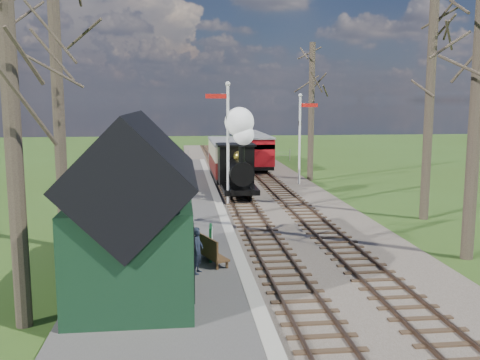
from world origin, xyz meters
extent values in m
plane|color=#355019|center=(0.00, 0.00, 0.00)|extent=(140.00, 140.00, 0.00)
ellipsoid|color=#385B23|center=(-25.00, 60.00, -14.76)|extent=(57.60, 36.00, 16.20)
ellipsoid|color=#385B23|center=(10.00, 65.00, -18.04)|extent=(70.40, 44.00, 19.80)
ellipsoid|color=#385B23|center=(35.00, 58.00, -13.12)|extent=(51.20, 32.00, 14.40)
ellipsoid|color=#385B23|center=(-8.00, 70.00, -16.40)|extent=(64.00, 40.00, 18.00)
cube|color=brown|center=(1.30, 22.00, 0.05)|extent=(8.00, 60.00, 0.10)
cube|color=brown|center=(-0.50, 22.00, 0.14)|extent=(0.07, 60.00, 0.12)
cube|color=brown|center=(0.50, 22.00, 0.14)|extent=(0.07, 60.00, 0.12)
cube|color=#38281C|center=(0.00, 22.00, 0.10)|extent=(1.60, 60.00, 0.09)
cube|color=brown|center=(2.10, 22.00, 0.14)|extent=(0.07, 60.00, 0.12)
cube|color=brown|center=(3.10, 22.00, 0.14)|extent=(0.07, 60.00, 0.12)
cube|color=#38281C|center=(2.60, 22.00, 0.10)|extent=(1.60, 60.00, 0.09)
cube|color=#474442|center=(-3.50, 14.00, 0.10)|extent=(5.00, 44.00, 0.20)
cube|color=#B2AD9E|center=(-1.20, 14.00, 0.10)|extent=(0.40, 44.00, 0.21)
cube|color=black|center=(-4.30, 4.00, 1.50)|extent=(3.00, 6.00, 2.60)
cube|color=black|center=(-4.30, 4.00, 3.35)|extent=(3.25, 6.30, 3.25)
cube|color=black|center=(-2.78, 3.00, 1.20)|extent=(0.06, 1.20, 2.00)
cylinder|color=silver|center=(-0.70, 16.00, 3.00)|extent=(0.14, 0.14, 6.00)
sphere|color=silver|center=(-0.70, 16.00, 6.10)|extent=(0.24, 0.24, 0.24)
cube|color=#B7140F|center=(-1.25, 16.00, 5.50)|extent=(1.10, 0.08, 0.22)
cube|color=black|center=(-0.70, 16.00, 4.40)|extent=(0.18, 0.06, 0.30)
cylinder|color=silver|center=(4.30, 22.00, 2.75)|extent=(0.14, 0.14, 5.50)
sphere|color=silver|center=(4.30, 22.00, 5.60)|extent=(0.24, 0.24, 0.24)
cube|color=#B7140F|center=(4.85, 22.00, 5.00)|extent=(1.10, 0.08, 0.22)
cube|color=black|center=(4.30, 22.00, 3.90)|extent=(0.18, 0.06, 0.30)
cylinder|color=#382D23|center=(-6.80, 2.00, 4.50)|extent=(0.39, 0.39, 9.00)
cylinder|color=#382D23|center=(-7.30, 9.00, 5.50)|extent=(0.41, 0.41, 11.00)
cylinder|color=#382D23|center=(6.50, 6.00, 6.00)|extent=(0.42, 0.42, 12.00)
cylinder|color=#382D23|center=(7.80, 12.00, 5.00)|extent=(0.40, 0.40, 10.00)
cylinder|color=#382D23|center=(5.50, 24.00, 4.50)|extent=(0.39, 0.39, 9.00)
cube|color=slate|center=(0.30, 36.00, 0.75)|extent=(12.60, 0.02, 0.01)
cube|color=slate|center=(0.30, 36.00, 0.45)|extent=(12.60, 0.02, 0.02)
cylinder|color=slate|center=(0.30, 36.00, 0.50)|extent=(0.08, 0.08, 1.00)
cube|color=black|center=(0.00, 17.83, 0.68)|extent=(1.80, 4.23, 0.26)
cylinder|color=black|center=(0.00, 17.19, 1.63)|extent=(1.16, 2.75, 1.16)
cube|color=black|center=(0.00, 19.10, 1.74)|extent=(1.91, 1.69, 2.12)
cylinder|color=black|center=(0.00, 16.13, 2.58)|extent=(0.30, 0.30, 0.85)
sphere|color=gold|center=(0.00, 17.51, 2.37)|extent=(0.55, 0.55, 0.55)
sphere|color=white|center=(0.10, 16.13, 3.59)|extent=(1.06, 1.06, 1.06)
sphere|color=white|center=(-0.10, 16.24, 4.22)|extent=(1.48, 1.48, 1.48)
cylinder|color=black|center=(-0.50, 16.56, 0.54)|extent=(0.11, 0.68, 0.68)
cylinder|color=black|center=(0.50, 16.56, 0.54)|extent=(0.11, 0.68, 0.68)
cube|color=black|center=(0.00, 23.83, 0.57)|extent=(2.01, 7.41, 0.32)
cube|color=#521412|center=(0.00, 23.83, 1.21)|extent=(2.12, 7.41, 0.95)
cube|color=#C3BA93|center=(0.00, 23.83, 2.16)|extent=(2.12, 7.41, 0.95)
cube|color=slate|center=(0.00, 23.83, 2.69)|extent=(2.22, 7.62, 0.13)
cube|color=black|center=(2.60, 28.95, 0.54)|extent=(1.85, 4.86, 0.29)
cube|color=maroon|center=(2.60, 28.95, 1.12)|extent=(1.95, 4.86, 0.88)
cube|color=#C3BA93|center=(2.60, 28.95, 2.00)|extent=(1.95, 4.86, 0.88)
cube|color=slate|center=(2.60, 28.95, 2.49)|extent=(2.04, 5.06, 0.12)
cube|color=black|center=(2.60, 34.45, 0.54)|extent=(1.85, 4.86, 0.29)
cube|color=maroon|center=(2.60, 34.45, 1.12)|extent=(1.95, 4.86, 0.88)
cube|color=#C3BA93|center=(2.60, 34.45, 2.00)|extent=(1.95, 4.86, 0.88)
cube|color=slate|center=(2.60, 34.45, 2.49)|extent=(2.04, 5.06, 0.12)
cube|color=#0E451F|center=(-2.14, 6.21, 0.76)|extent=(0.14, 0.76, 1.11)
cube|color=silver|center=(-2.09, 6.21, 0.76)|extent=(0.07, 0.66, 0.91)
cube|color=#4E341C|center=(-2.10, 5.79, 0.46)|extent=(0.99, 1.61, 0.07)
cube|color=#4E341C|center=(-2.29, 5.72, 0.75)|extent=(0.63, 1.46, 0.67)
cube|color=#4E341C|center=(-1.94, 5.13, 0.31)|extent=(0.07, 0.07, 0.22)
cube|color=#4E341C|center=(-2.27, 6.46, 0.31)|extent=(0.07, 0.07, 0.22)
imported|color=#19202E|center=(-2.61, 4.85, 0.90)|extent=(0.48, 0.59, 1.41)
camera|label=1|loc=(-3.05, -10.51, 5.29)|focal=40.00mm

